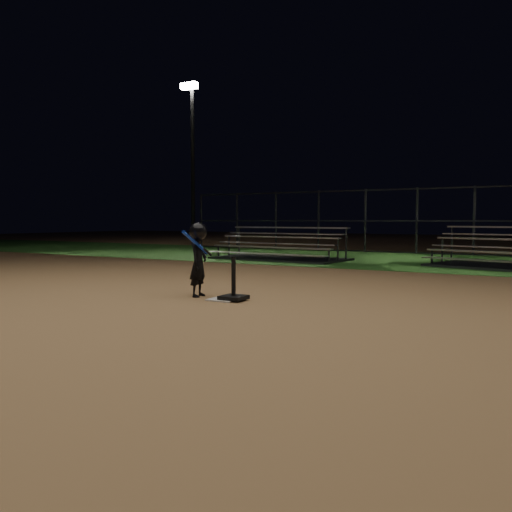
# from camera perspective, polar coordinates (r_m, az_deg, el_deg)

# --- Properties ---
(ground) EXTENTS (80.00, 80.00, 0.00)m
(ground) POSITION_cam_1_polar(r_m,az_deg,el_deg) (8.33, -3.48, -4.88)
(ground) COLOR olive
(ground) RESTS_ON ground
(grass_strip) EXTENTS (60.00, 8.00, 0.01)m
(grass_strip) POSITION_cam_1_polar(r_m,az_deg,el_deg) (17.50, 15.03, -0.33)
(grass_strip) COLOR #22511A
(grass_strip) RESTS_ON ground
(home_plate) EXTENTS (0.45, 0.45, 0.02)m
(home_plate) POSITION_cam_1_polar(r_m,az_deg,el_deg) (8.33, -3.48, -4.80)
(home_plate) COLOR beige
(home_plate) RESTS_ON ground
(batting_tee) EXTENTS (0.38, 0.38, 0.68)m
(batting_tee) POSITION_cam_1_polar(r_m,az_deg,el_deg) (8.24, -2.48, -3.97)
(batting_tee) COLOR black
(batting_tee) RESTS_ON home_plate
(child_batter) EXTENTS (0.41, 0.66, 1.24)m
(child_batter) POSITION_cam_1_polar(r_m,az_deg,el_deg) (8.68, -6.38, -0.16)
(child_batter) COLOR black
(child_batter) RESTS_ON ground
(bleacher_left) EXTENTS (4.44, 2.40, 1.05)m
(bleacher_left) POSITION_cam_1_polar(r_m,az_deg,el_deg) (16.74, 2.56, 0.34)
(bleacher_left) COLOR silver
(bleacher_left) RESTS_ON ground
(backstop_fence) EXTENTS (20.08, 0.08, 2.50)m
(backstop_fence) POSITION_cam_1_polar(r_m,az_deg,el_deg) (20.36, 17.32, 3.72)
(backstop_fence) COLOR #38383D
(backstop_fence) RESTS_ON ground
(light_pole_left) EXTENTS (0.90, 0.53, 8.30)m
(light_pole_left) POSITION_cam_1_polar(r_m,az_deg,el_deg) (27.62, -7.08, 11.59)
(light_pole_left) COLOR #2D2D30
(light_pole_left) RESTS_ON ground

